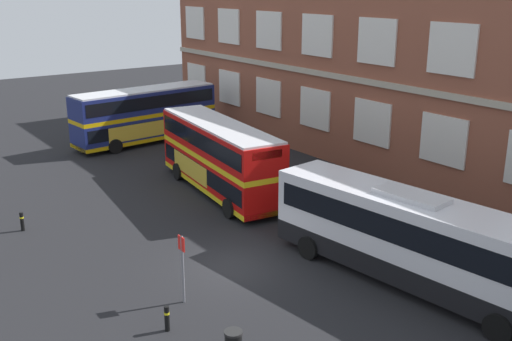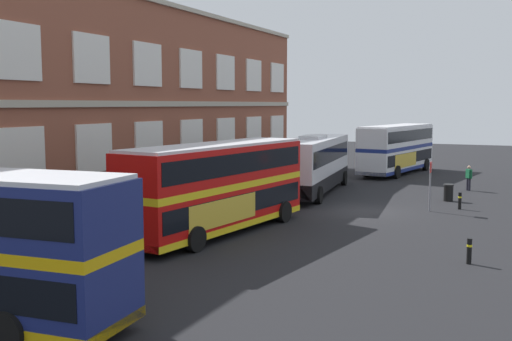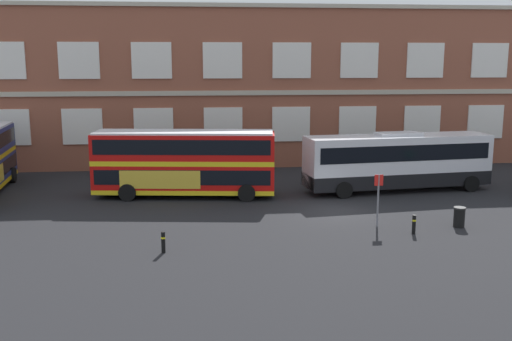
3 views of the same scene
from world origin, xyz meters
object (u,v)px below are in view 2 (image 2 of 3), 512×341
(double_decker_middle, at_px, (218,186))
(double_decker_far, at_px, (397,148))
(touring_coach, at_px, (313,164))
(safety_bollard_west, at_px, (469,251))
(station_litter_bin, at_px, (448,193))
(safety_bollard_east, at_px, (460,201))
(waiting_passenger, at_px, (469,177))
(bus_stand_flag, at_px, (430,182))

(double_decker_middle, height_order, double_decker_far, same)
(double_decker_middle, distance_m, touring_coach, 13.56)
(double_decker_far, relative_size, safety_bollard_west, 11.86)
(double_decker_far, relative_size, station_litter_bin, 10.94)
(station_litter_bin, bearing_deg, safety_bollard_west, -170.29)
(safety_bollard_east, bearing_deg, station_litter_bin, 18.99)
(double_decker_far, bearing_deg, safety_bollard_east, -157.10)
(double_decker_far, distance_m, safety_bollard_west, 29.29)
(touring_coach, relative_size, station_litter_bin, 11.86)
(touring_coach, distance_m, safety_bollard_west, 18.20)
(double_decker_middle, bearing_deg, double_decker_far, -5.24)
(touring_coach, distance_m, safety_bollard_east, 9.85)
(touring_coach, height_order, station_litter_bin, touring_coach)
(double_decker_middle, relative_size, waiting_passenger, 6.61)
(double_decker_middle, height_order, waiting_passenger, double_decker_middle)
(double_decker_middle, height_order, touring_coach, double_decker_middle)
(double_decker_far, relative_size, touring_coach, 0.92)
(double_decker_far, height_order, touring_coach, double_decker_far)
(double_decker_middle, bearing_deg, station_litter_bin, -30.95)
(station_litter_bin, xyz_separation_m, safety_bollard_east, (-2.73, -0.94, -0.03))
(waiting_passenger, relative_size, safety_bollard_west, 1.79)
(double_decker_middle, bearing_deg, safety_bollard_east, -39.72)
(safety_bollard_west, bearing_deg, waiting_passenger, 5.30)
(bus_stand_flag, bearing_deg, safety_bollard_east, -45.88)
(double_decker_far, bearing_deg, bus_stand_flag, -162.94)
(bus_stand_flag, bearing_deg, double_decker_far, 17.06)
(double_decker_middle, bearing_deg, waiting_passenger, -25.23)
(touring_coach, distance_m, waiting_passenger, 10.76)
(station_litter_bin, height_order, safety_bollard_west, station_litter_bin)
(waiting_passenger, height_order, safety_bollard_east, waiting_passenger)
(touring_coach, xyz_separation_m, safety_bollard_east, (-2.41, -9.45, -1.42))
(waiting_passenger, distance_m, station_litter_bin, 5.27)
(double_decker_far, bearing_deg, station_litter_bin, -156.32)
(touring_coach, height_order, waiting_passenger, touring_coach)
(waiting_passenger, relative_size, bus_stand_flag, 0.63)
(waiting_passenger, xyz_separation_m, safety_bollard_east, (-7.94, -0.27, -0.44))
(safety_bollard_east, bearing_deg, double_decker_far, 22.90)
(touring_coach, bearing_deg, double_decker_middle, -179.22)
(touring_coach, relative_size, bus_stand_flag, 4.52)
(double_decker_far, bearing_deg, waiting_passenger, -141.20)
(safety_bollard_west, bearing_deg, double_decker_far, 16.59)
(safety_bollard_west, bearing_deg, double_decker_middle, 85.51)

